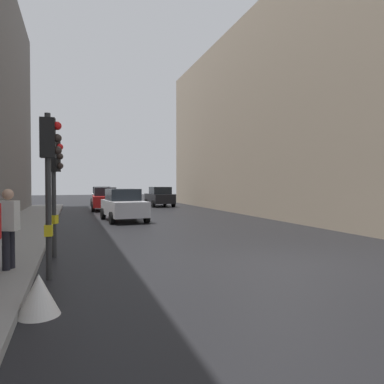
% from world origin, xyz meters
% --- Properties ---
extents(ground_plane, '(120.00, 120.00, 0.00)m').
position_xyz_m(ground_plane, '(0.00, 0.00, 0.00)').
color(ground_plane, black).
extents(sidewalk_kerb, '(2.54, 40.00, 0.16)m').
position_xyz_m(sidewalk_kerb, '(-7.05, 6.00, 0.08)').
color(sidewalk_kerb, gray).
rests_on(sidewalk_kerb, ground).
extents(building_facade_right, '(12.00, 29.22, 13.15)m').
position_xyz_m(building_facade_right, '(11.78, 14.51, 6.57)').
color(building_facade_right, gray).
rests_on(building_facade_right, ground).
extents(traffic_light_near_left, '(0.44, 0.26, 3.53)m').
position_xyz_m(traffic_light_near_left, '(-5.45, 0.31, 2.44)').
color(traffic_light_near_left, '#2D2D2D').
rests_on(traffic_light_near_left, ground).
extents(traffic_light_near_right, '(0.45, 0.35, 3.31)m').
position_xyz_m(traffic_light_near_right, '(-5.46, 2.75, 2.29)').
color(traffic_light_near_right, '#2D2D2D').
rests_on(traffic_light_near_right, ground).
extents(car_red_sedan, '(2.16, 4.27, 1.76)m').
position_xyz_m(car_red_sedan, '(-2.60, 19.97, 0.88)').
color(car_red_sedan, red).
rests_on(car_red_sedan, ground).
extents(car_white_compact, '(2.22, 4.30, 1.76)m').
position_xyz_m(car_white_compact, '(-2.31, 26.78, 0.88)').
color(car_white_compact, silver).
rests_on(car_white_compact, ground).
extents(car_silver_hatchback, '(2.28, 4.33, 1.76)m').
position_xyz_m(car_silver_hatchback, '(-2.32, 11.73, 0.88)').
color(car_silver_hatchback, '#BCBCC1').
rests_on(car_silver_hatchback, ground).
extents(car_dark_suv, '(2.10, 4.24, 1.76)m').
position_xyz_m(car_dark_suv, '(2.49, 23.25, 0.88)').
color(car_dark_suv, black).
rests_on(car_dark_suv, ground).
extents(pedestrian_with_black_backpack, '(0.66, 0.47, 1.77)m').
position_xyz_m(pedestrian_with_black_backpack, '(-6.37, 0.90, 1.16)').
color(pedestrian_with_black_backpack, black).
rests_on(pedestrian_with_black_backpack, sidewalk_kerb).
extents(warning_sign_triangle, '(0.64, 0.64, 0.65)m').
position_xyz_m(warning_sign_triangle, '(-5.50, -1.84, 0.33)').
color(warning_sign_triangle, silver).
rests_on(warning_sign_triangle, ground).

